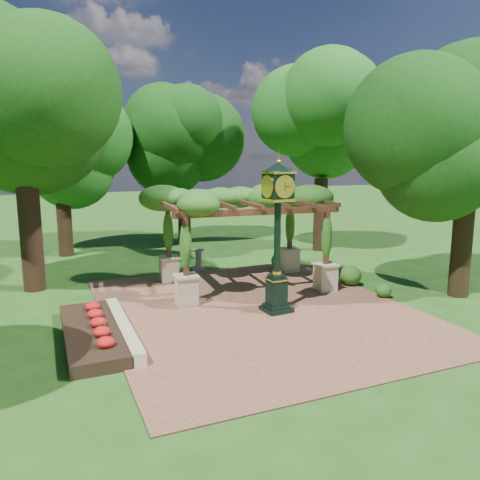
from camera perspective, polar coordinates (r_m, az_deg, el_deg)
name	(u,v)px	position (r m, az deg, el deg)	size (l,w,h in m)	color
ground	(270,319)	(15.39, 3.71, -9.60)	(120.00, 120.00, 0.00)	#1E4714
brick_plaza	(257,309)	(16.23, 2.10, -8.46)	(10.00, 12.00, 0.04)	brown
border_wall	(123,328)	(14.44, -14.04, -10.39)	(0.35, 5.00, 0.40)	#C6B793
flower_bed	(92,333)	(14.35, -17.65, -10.78)	(1.50, 5.00, 0.36)	red
pedestal_clock	(278,224)	(15.37, 4.60, 2.01)	(1.07, 1.07, 5.07)	black
pergola	(245,205)	(18.49, 0.57, 4.28)	(6.69, 4.48, 4.04)	beige
sundial	(199,261)	(21.64, -5.07, -2.62)	(0.66, 0.66, 1.00)	gray
shrub_front	(384,290)	(18.25, 17.10, -5.87)	(0.59, 0.59, 0.53)	#265B1A
shrub_mid	(350,275)	(19.56, 13.29, -4.20)	(0.90, 0.90, 0.81)	#275718
shrub_back	(280,261)	(21.95, 4.90, -2.51)	(0.83, 0.83, 0.75)	#21621C
tree_west_near	(20,98)	(19.75, -25.22, 15.37)	(5.61, 5.61, 10.65)	#331E14
tree_west_far	(59,146)	(26.16, -21.15, 10.67)	(4.65, 4.65, 8.40)	#311F13
tree_north	(183,140)	(28.56, -7.00, 12.05)	(4.93, 4.93, 9.05)	#372716
tree_east_far	(323,121)	(26.43, 10.09, 14.14)	(4.86, 4.86, 10.38)	#311D13
tree_east_near	(472,128)	(19.02, 26.39, 12.18)	(5.07, 5.07, 9.04)	#2F2013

